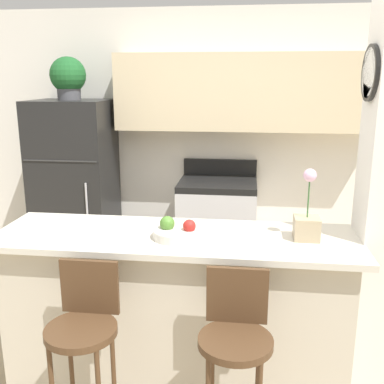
% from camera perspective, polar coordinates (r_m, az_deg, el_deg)
% --- Properties ---
extents(wall_back, '(5.60, 0.38, 2.55)m').
position_cam_1_polar(wall_back, '(4.56, 4.14, 9.08)').
color(wall_back, white).
rests_on(wall_back, ground_plane).
extents(counter_bar, '(2.05, 0.62, 1.02)m').
position_cam_1_polar(counter_bar, '(2.76, -2.08, -15.39)').
color(counter_bar, beige).
rests_on(counter_bar, ground_plane).
extents(refrigerator, '(0.75, 0.68, 1.67)m').
position_cam_1_polar(refrigerator, '(4.68, -14.62, 0.93)').
color(refrigerator, black).
rests_on(refrigerator, ground_plane).
extents(stove_range, '(0.75, 0.65, 1.07)m').
position_cam_1_polar(stove_range, '(4.48, 3.23, -4.18)').
color(stove_range, silver).
rests_on(stove_range, ground_plane).
extents(bar_stool_left, '(0.35, 0.35, 1.02)m').
position_cam_1_polar(bar_stool_left, '(2.33, -13.53, -17.08)').
color(bar_stool_left, '#4C331E').
rests_on(bar_stool_left, ground_plane).
extents(bar_stool_right, '(0.35, 0.35, 1.02)m').
position_cam_1_polar(bar_stool_right, '(2.21, 5.54, -18.71)').
color(bar_stool_right, '#4C331E').
rests_on(bar_stool_right, ground_plane).
extents(potted_plant_on_fridge, '(0.34, 0.34, 0.40)m').
position_cam_1_polar(potted_plant_on_fridge, '(4.56, -15.47, 13.88)').
color(potted_plant_on_fridge, '#4C4C51').
rests_on(potted_plant_on_fridge, refrigerator).
extents(orchid_vase, '(0.14, 0.14, 0.39)m').
position_cam_1_polar(orchid_vase, '(2.52, 14.39, -3.63)').
color(orchid_vase, tan).
rests_on(orchid_vase, counter_bar).
extents(fruit_bowl, '(0.28, 0.28, 0.12)m').
position_cam_1_polar(fruit_bowl, '(2.49, -1.81, -5.05)').
color(fruit_bowl, silver).
rests_on(fruit_bowl, counter_bar).
extents(trash_bin, '(0.28, 0.28, 0.38)m').
position_cam_1_polar(trash_bin, '(4.48, -8.03, -8.03)').
color(trash_bin, black).
rests_on(trash_bin, ground_plane).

